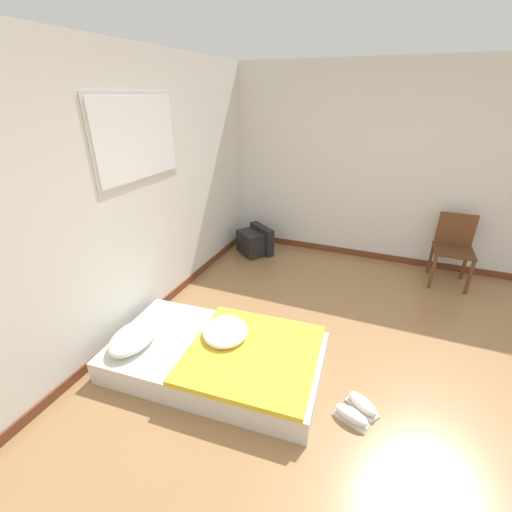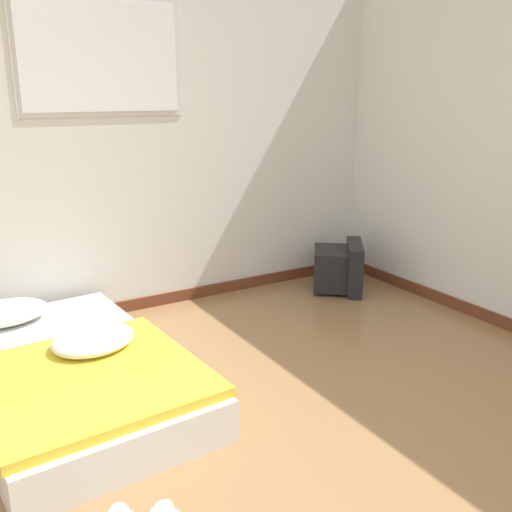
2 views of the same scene
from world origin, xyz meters
name	(u,v)px [view 2 (image 2 of 2)]	position (x,y,z in m)	size (l,w,h in m)	color
wall_back	(32,141)	(0.01, 2.43, 1.29)	(7.86, 0.08, 2.60)	silver
mattress_bed	(70,370)	(-0.11, 1.38, 0.14)	(1.15, 1.89, 0.36)	silver
crt_tv	(340,268)	(2.25, 1.97, 0.19)	(0.59, 0.60, 0.40)	black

